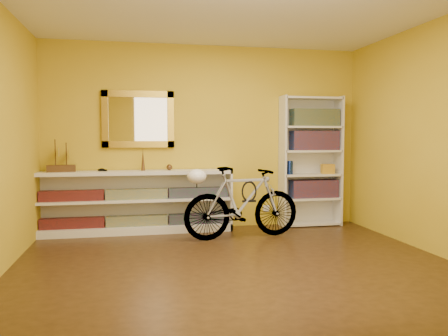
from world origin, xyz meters
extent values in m
cube|color=black|center=(0.00, 0.00, -0.01)|extent=(4.50, 4.00, 0.01)
cube|color=silver|center=(0.00, 0.00, 2.60)|extent=(4.50, 4.00, 0.01)
cube|color=gold|center=(0.00, 2.00, 1.30)|extent=(4.50, 0.01, 2.60)
cube|color=gold|center=(2.25, 0.00, 1.30)|extent=(0.01, 4.00, 2.60)
cube|color=olive|center=(-0.95, 1.97, 1.55)|extent=(0.98, 0.06, 0.78)
cube|color=silver|center=(0.90, 1.99, 0.25)|extent=(0.09, 0.02, 0.09)
cube|color=black|center=(-0.98, 1.79, 0.17)|extent=(2.50, 0.13, 0.14)
cube|color=navy|center=(-0.98, 1.79, 0.54)|extent=(2.50, 0.13, 0.14)
imported|color=black|center=(-1.43, 1.81, 0.85)|extent=(0.00, 0.00, 0.00)
cone|color=brown|center=(-0.90, 1.81, 1.00)|extent=(0.05, 0.05, 0.31)
sphere|color=brown|center=(-0.54, 1.81, 0.89)|extent=(0.08, 0.08, 0.08)
cube|color=maroon|center=(1.58, 1.84, 0.55)|extent=(0.70, 0.22, 0.26)
cube|color=maroon|center=(1.58, 1.84, 1.25)|extent=(0.70, 0.22, 0.28)
cube|color=navy|center=(1.58, 1.84, 1.59)|extent=(0.70, 0.22, 0.25)
cylinder|color=navy|center=(1.20, 1.82, 0.86)|extent=(0.09, 0.09, 0.20)
cube|color=maroon|center=(1.33, 1.87, 1.54)|extent=(0.14, 0.14, 0.16)
cube|color=gold|center=(1.78, 1.80, 0.84)|extent=(0.20, 0.15, 0.14)
imported|color=silver|center=(0.35, 1.22, 0.47)|extent=(0.60, 1.62, 0.93)
ellipsoid|color=white|center=(-0.25, 1.14, 0.82)|extent=(0.24, 0.23, 0.18)
torus|color=black|center=(0.44, 1.23, 0.60)|extent=(0.20, 0.02, 0.20)
camera|label=1|loc=(-1.00, -4.26, 1.30)|focal=35.48mm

